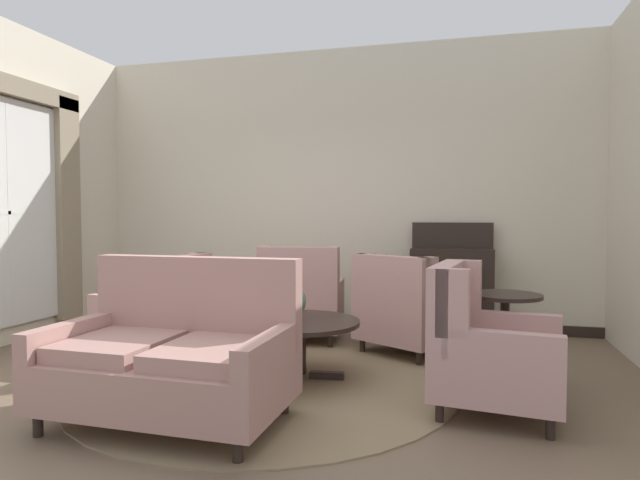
% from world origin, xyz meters
% --- Properties ---
extents(ground, '(8.58, 8.58, 0.00)m').
position_xyz_m(ground, '(0.00, 0.00, 0.00)').
color(ground, brown).
extents(wall_back, '(6.29, 0.08, 3.35)m').
position_xyz_m(wall_back, '(0.00, 2.73, 1.68)').
color(wall_back, beige).
rests_on(wall_back, ground).
extents(wall_left, '(0.08, 3.82, 3.35)m').
position_xyz_m(wall_left, '(-3.06, 0.82, 1.68)').
color(wall_left, beige).
rests_on(wall_left, ground).
extents(baseboard_back, '(6.13, 0.03, 0.12)m').
position_xyz_m(baseboard_back, '(0.00, 2.68, 0.06)').
color(baseboard_back, black).
rests_on(baseboard_back, ground).
extents(area_rug, '(3.02, 3.02, 0.01)m').
position_xyz_m(area_rug, '(0.00, 0.30, 0.01)').
color(area_rug, '#847051').
rests_on(area_rug, ground).
extents(window_with_curtains, '(0.12, 1.93, 2.62)m').
position_xyz_m(window_with_curtains, '(-2.97, 0.82, 1.52)').
color(window_with_curtains, silver).
extents(coffee_table, '(0.97, 0.97, 0.48)m').
position_xyz_m(coffee_table, '(0.24, 0.45, 0.41)').
color(coffee_table, black).
rests_on(coffee_table, ground).
extents(porcelain_vase, '(0.20, 0.20, 0.35)m').
position_xyz_m(porcelain_vase, '(0.18, 0.48, 0.64)').
color(porcelain_vase, '#4C7A66').
rests_on(porcelain_vase, coffee_table).
extents(settee, '(1.53, 0.93, 1.05)m').
position_xyz_m(settee, '(-0.29, -0.61, 0.42)').
color(settee, tan).
rests_on(settee, ground).
extents(armchair_beside_settee, '(0.83, 0.85, 0.97)m').
position_xyz_m(armchair_beside_settee, '(-1.18, 0.71, 0.42)').
color(armchair_beside_settee, tan).
rests_on(armchair_beside_settee, ground).
extents(armchair_back_corner, '(0.91, 0.90, 1.02)m').
position_xyz_m(armchair_back_corner, '(-0.12, 1.71, 0.43)').
color(armchair_back_corner, tan).
rests_on(armchair_back_corner, ground).
extents(armchair_foreground_right, '(1.11, 1.11, 0.96)m').
position_xyz_m(armchair_foreground_right, '(0.99, 1.46, 0.42)').
color(armchair_foreground_right, tan).
rests_on(armchair_foreground_right, ground).
extents(armchair_near_window, '(0.91, 0.91, 1.00)m').
position_xyz_m(armchair_near_window, '(1.66, 0.08, 0.43)').
color(armchair_near_window, tan).
rests_on(armchair_near_window, ground).
extents(side_table, '(0.56, 0.56, 0.72)m').
position_xyz_m(side_table, '(1.84, 0.72, 0.44)').
color(side_table, black).
rests_on(side_table, ground).
extents(sideboard, '(0.90, 0.35, 1.26)m').
position_xyz_m(sideboard, '(1.40, 2.44, 0.55)').
color(sideboard, black).
rests_on(sideboard, ground).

